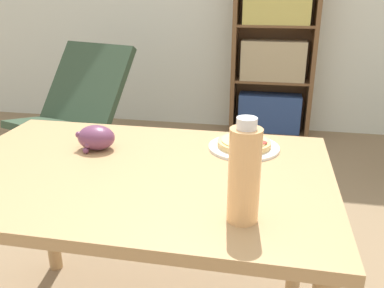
# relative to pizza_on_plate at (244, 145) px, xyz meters

# --- Properties ---
(dining_table) EXTENTS (1.23, 0.81, 0.73)m
(dining_table) POSITION_rel_pizza_on_plate_xyz_m (-0.32, -0.24, -0.11)
(dining_table) COLOR tan
(dining_table) RESTS_ON ground_plane
(pizza_on_plate) EXTENTS (0.25, 0.25, 0.04)m
(pizza_on_plate) POSITION_rel_pizza_on_plate_xyz_m (0.00, 0.00, 0.00)
(pizza_on_plate) COLOR white
(pizza_on_plate) RESTS_ON dining_table
(grape_bunch) EXTENTS (0.14, 0.11, 0.09)m
(grape_bunch) POSITION_rel_pizza_on_plate_xyz_m (-0.51, -0.10, 0.03)
(grape_bunch) COLOR #6B3856
(grape_bunch) RESTS_ON dining_table
(drink_bottle) EXTENTS (0.08, 0.08, 0.26)m
(drink_bottle) POSITION_rel_pizza_on_plate_xyz_m (0.03, -0.48, 0.11)
(drink_bottle) COLOR #EFB270
(drink_bottle) RESTS_ON dining_table
(lounge_chair_near) EXTENTS (0.82, 0.92, 0.88)m
(lounge_chair_near) POSITION_rel_pizza_on_plate_xyz_m (-1.29, 1.21, -0.45)
(lounge_chair_near) COLOR slate
(lounge_chair_near) RESTS_ON ground_plane
(bookshelf) EXTENTS (0.71, 0.28, 1.46)m
(bookshelf) POSITION_rel_pizza_on_plate_xyz_m (0.09, 2.28, -0.05)
(bookshelf) COLOR brown
(bookshelf) RESTS_ON ground_plane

